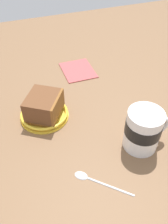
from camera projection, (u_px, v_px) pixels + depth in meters
ground_plane at (93, 123)px, 64.47cm from camera, size 150.96×150.96×2.42cm
small_plate at (44, 114)px, 64.13cm from camera, size 13.16×13.16×1.72cm
cake_slice at (44, 106)px, 61.89cm from camera, size 11.95×12.21×6.12cm
tea_mug at (144, 129)px, 53.85cm from camera, size 11.15×8.36×10.43cm
teaspoon at (91, 179)px, 50.36cm from camera, size 10.53×10.09×0.80cm
folded_napkin at (78, 70)px, 81.09cm from camera, size 10.50×12.79×0.60cm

